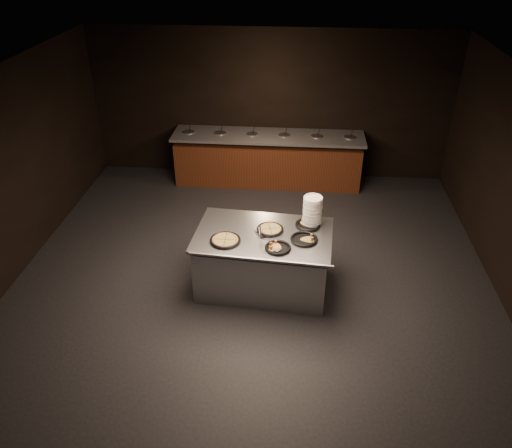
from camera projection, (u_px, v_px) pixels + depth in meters
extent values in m
cube|color=black|center=(251.00, 295.00, 7.09)|extent=(7.00, 8.00, 0.01)
cube|color=black|center=(249.00, 93.00, 5.56)|extent=(7.00, 8.00, 0.01)
cube|color=black|center=(270.00, 105.00, 9.72)|extent=(7.00, 0.01, 2.90)
cube|color=#523013|center=(268.00, 162.00, 9.90)|extent=(3.60, 0.75, 0.85)
cube|color=#5B5B60|center=(268.00, 136.00, 9.61)|extent=(3.70, 0.83, 0.05)
cube|color=#36170C|center=(268.00, 180.00, 10.10)|extent=(3.60, 0.69, 0.08)
cylinder|color=#B7BABF|center=(189.00, 133.00, 9.72)|extent=(0.22, 0.22, 0.08)
cylinder|color=#497A31|center=(189.00, 132.00, 9.71)|extent=(0.19, 0.19, 0.02)
cylinder|color=black|center=(190.00, 128.00, 9.64)|extent=(0.04, 0.10, 0.19)
cylinder|color=#B7BABF|center=(220.00, 134.00, 9.67)|extent=(0.22, 0.22, 0.08)
cylinder|color=#497A31|center=(220.00, 133.00, 9.66)|extent=(0.19, 0.19, 0.02)
cylinder|color=black|center=(222.00, 129.00, 9.60)|extent=(0.04, 0.10, 0.19)
cylinder|color=#B7BABF|center=(252.00, 135.00, 9.63)|extent=(0.22, 0.22, 0.08)
cylinder|color=#497A31|center=(252.00, 134.00, 9.62)|extent=(0.19, 0.19, 0.02)
cylinder|color=black|center=(254.00, 130.00, 9.55)|extent=(0.04, 0.10, 0.19)
cylinder|color=#B7BABF|center=(284.00, 137.00, 9.58)|extent=(0.22, 0.22, 0.08)
cylinder|color=#497A31|center=(284.00, 135.00, 9.57)|extent=(0.19, 0.19, 0.02)
cylinder|color=black|center=(286.00, 132.00, 9.51)|extent=(0.04, 0.10, 0.19)
cylinder|color=#B7BABF|center=(317.00, 138.00, 9.54)|extent=(0.22, 0.22, 0.08)
cylinder|color=#497A31|center=(317.00, 136.00, 9.52)|extent=(0.19, 0.19, 0.02)
cylinder|color=black|center=(319.00, 133.00, 9.46)|extent=(0.04, 0.10, 0.19)
cylinder|color=#B7BABF|center=(349.00, 139.00, 9.49)|extent=(0.22, 0.22, 0.08)
cylinder|color=#497A31|center=(349.00, 137.00, 9.48)|extent=(0.19, 0.19, 0.02)
cylinder|color=black|center=(352.00, 134.00, 9.41)|extent=(0.04, 0.10, 0.19)
cube|color=#B7BABF|center=(263.00, 263.00, 7.06)|extent=(1.86, 1.22, 0.80)
cube|color=#B7BABF|center=(263.00, 235.00, 6.81)|extent=(1.94, 1.30, 0.04)
cylinder|color=#B7BABF|center=(260.00, 260.00, 6.32)|extent=(1.86, 0.18, 0.04)
cylinder|color=silver|center=(312.00, 211.00, 6.92)|extent=(0.26, 0.26, 0.42)
cylinder|color=black|center=(225.00, 241.00, 6.64)|extent=(0.39, 0.39, 0.01)
torus|color=black|center=(225.00, 240.00, 6.63)|extent=(0.41, 0.41, 0.04)
torus|color=#8C5E24|center=(225.00, 240.00, 6.63)|extent=(0.35, 0.35, 0.03)
cylinder|color=tan|center=(225.00, 240.00, 6.63)|extent=(0.31, 0.31, 0.02)
cube|color=black|center=(225.00, 239.00, 6.63)|extent=(0.01, 0.31, 0.00)
cube|color=black|center=(225.00, 239.00, 6.63)|extent=(0.31, 0.01, 0.00)
cylinder|color=black|center=(270.00, 230.00, 6.88)|extent=(0.35, 0.35, 0.01)
torus|color=black|center=(270.00, 229.00, 6.87)|extent=(0.37, 0.37, 0.04)
torus|color=#8C5E24|center=(270.00, 229.00, 6.87)|extent=(0.31, 0.31, 0.03)
cylinder|color=tan|center=(270.00, 229.00, 6.87)|extent=(0.27, 0.27, 0.02)
cube|color=black|center=(270.00, 228.00, 6.86)|extent=(0.06, 0.26, 0.00)
cube|color=black|center=(270.00, 228.00, 6.86)|extent=(0.26, 0.06, 0.00)
cylinder|color=black|center=(308.00, 226.00, 6.97)|extent=(0.33, 0.33, 0.01)
torus|color=black|center=(308.00, 225.00, 6.97)|extent=(0.35, 0.35, 0.04)
cylinder|color=black|center=(278.00, 248.00, 6.49)|extent=(0.32, 0.32, 0.01)
torus|color=black|center=(278.00, 247.00, 6.48)|extent=(0.34, 0.34, 0.04)
cylinder|color=black|center=(304.00, 240.00, 6.66)|extent=(0.35, 0.35, 0.01)
torus|color=black|center=(304.00, 239.00, 6.66)|extent=(0.37, 0.37, 0.04)
cube|color=#B7BABF|center=(258.00, 229.00, 6.86)|extent=(0.11, 0.12, 0.00)
cylinder|color=black|center=(261.00, 231.00, 6.70)|extent=(0.06, 0.19, 0.12)
cylinder|color=#B7BABF|center=(259.00, 231.00, 6.78)|extent=(0.03, 0.10, 0.08)
cube|color=#B7BABF|center=(276.00, 249.00, 6.46)|extent=(0.16, 0.15, 0.00)
cylinder|color=black|center=(266.00, 238.00, 6.52)|extent=(0.17, 0.17, 0.16)
cylinder|color=#B7BABF|center=(271.00, 244.00, 6.50)|extent=(0.09, 0.09, 0.10)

